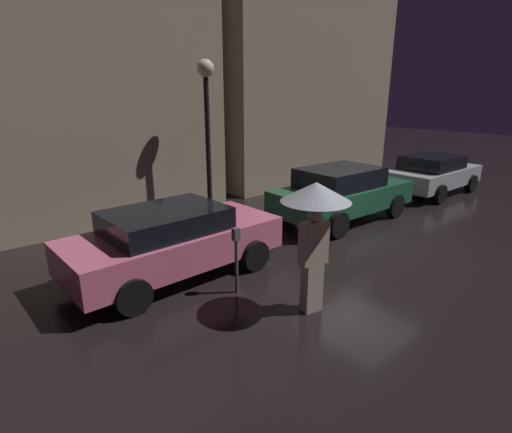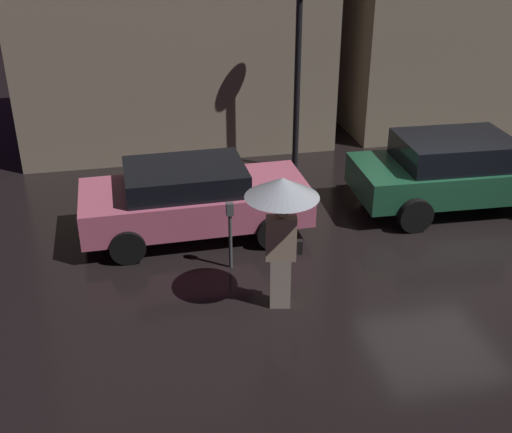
{
  "view_description": "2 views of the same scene",
  "coord_description": "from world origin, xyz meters",
  "px_view_note": "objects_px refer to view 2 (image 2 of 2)",
  "views": [
    {
      "loc": [
        -8.08,
        -5.21,
        3.48
      ],
      "look_at": [
        -3.67,
        -0.1,
        1.37
      ],
      "focal_mm": 28.0,
      "sensor_mm": 36.0,
      "label": 1
    },
    {
      "loc": [
        -5.62,
        -9.49,
        5.78
      ],
      "look_at": [
        -3.66,
        -0.12,
        0.97
      ],
      "focal_mm": 45.0,
      "sensor_mm": 36.0,
      "label": 2
    }
  ],
  "objects_px": {
    "parked_car_pink": "(193,198)",
    "parked_car_green": "(457,170)",
    "parking_meter": "(230,228)",
    "street_lamp_near": "(299,34)",
    "pedestrian_with_umbrella": "(282,207)"
  },
  "relations": [
    {
      "from": "parking_meter",
      "to": "street_lamp_near",
      "type": "distance_m",
      "value": 5.2
    },
    {
      "from": "parked_car_pink",
      "to": "pedestrian_with_umbrella",
      "type": "bearing_deg",
      "value": -70.32
    },
    {
      "from": "parked_car_pink",
      "to": "parked_car_green",
      "type": "distance_m",
      "value": 5.39
    },
    {
      "from": "parked_car_pink",
      "to": "parked_car_green",
      "type": "bearing_deg",
      "value": -0.1
    },
    {
      "from": "parking_meter",
      "to": "street_lamp_near",
      "type": "relative_size",
      "value": 0.29
    },
    {
      "from": "parked_car_green",
      "to": "pedestrian_with_umbrella",
      "type": "height_order",
      "value": "pedestrian_with_umbrella"
    },
    {
      "from": "parked_car_green",
      "to": "street_lamp_near",
      "type": "relative_size",
      "value": 1.0
    },
    {
      "from": "parked_car_green",
      "to": "street_lamp_near",
      "type": "xyz_separation_m",
      "value": [
        -2.71,
        2.56,
        2.33
      ]
    },
    {
      "from": "parked_car_green",
      "to": "pedestrian_with_umbrella",
      "type": "distance_m",
      "value": 5.27
    },
    {
      "from": "pedestrian_with_umbrella",
      "to": "parked_car_green",
      "type": "bearing_deg",
      "value": -135.51
    },
    {
      "from": "pedestrian_with_umbrella",
      "to": "street_lamp_near",
      "type": "distance_m",
      "value": 5.77
    },
    {
      "from": "parked_car_pink",
      "to": "parking_meter",
      "type": "xyz_separation_m",
      "value": [
        0.46,
        -1.41,
        0.03
      ]
    },
    {
      "from": "pedestrian_with_umbrella",
      "to": "parked_car_pink",
      "type": "bearing_deg",
      "value": -57.31
    },
    {
      "from": "parked_car_green",
      "to": "parked_car_pink",
      "type": "bearing_deg",
      "value": -176.88
    },
    {
      "from": "parking_meter",
      "to": "street_lamp_near",
      "type": "height_order",
      "value": "street_lamp_near"
    }
  ]
}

